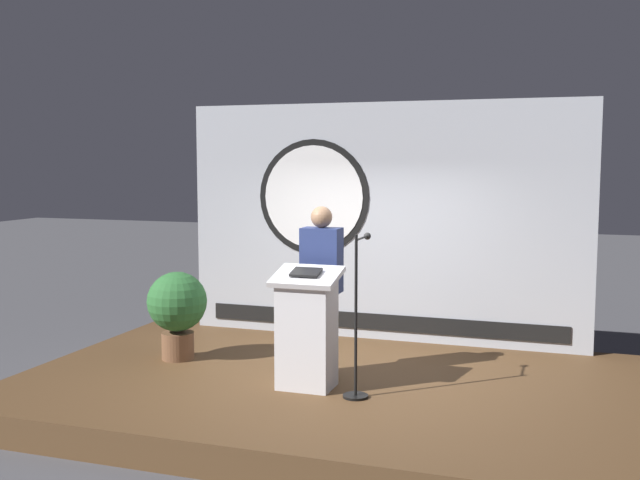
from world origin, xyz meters
name	(u,v)px	position (x,y,z in m)	size (l,w,h in m)	color
ground_plane	(336,408)	(0.00, 0.00, 0.00)	(40.00, 40.00, 0.00)	#4C4C51
stage_platform	(336,393)	(0.00, 0.00, 0.15)	(6.40, 4.00, 0.30)	brown
banner_display	(379,222)	(-0.04, 1.85, 1.75)	(4.98, 0.12, 2.91)	#B2B7C1
podium	(307,330)	(-0.19, -0.35, 0.87)	(0.64, 0.50, 1.18)	silver
speaker_person	(322,289)	(-0.20, 0.13, 1.19)	(0.40, 0.26, 1.75)	black
microphone_stand	(357,339)	(0.35, -0.45, 0.84)	(0.24, 0.54, 1.53)	black
potted_plant	(177,307)	(-1.91, 0.19, 0.89)	(0.66, 0.66, 0.98)	brown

